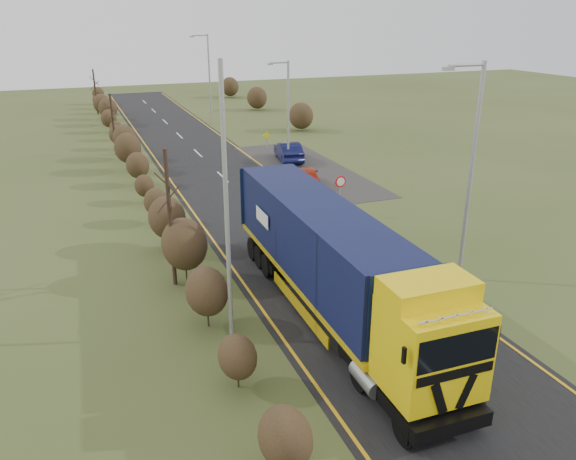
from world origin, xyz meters
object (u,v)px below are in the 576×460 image
(car_red_hatchback, at_px, (307,176))
(streetlight_near, at_px, (470,166))
(lorry, at_px, (332,259))
(speed_sign, at_px, (340,188))
(car_blue_sedan, at_px, (289,152))

(car_red_hatchback, distance_m, streetlight_near, 16.45)
(lorry, height_order, car_red_hatchback, lorry)
(car_red_hatchback, height_order, speed_sign, speed_sign)
(speed_sign, bearing_deg, car_red_hatchback, 84.55)
(streetlight_near, xyz_separation_m, speed_sign, (-1.11, 9.52, -3.50))
(lorry, height_order, car_blue_sedan, lorry)
(car_blue_sedan, bearing_deg, streetlight_near, 97.60)
(car_red_hatchback, bearing_deg, lorry, 87.83)
(car_blue_sedan, distance_m, speed_sign, 13.50)
(car_blue_sedan, bearing_deg, lorry, 82.19)
(car_blue_sedan, xyz_separation_m, speed_sign, (-2.02, -13.32, 0.92))
(car_blue_sedan, bearing_deg, car_red_hatchback, 88.43)
(car_red_hatchback, xyz_separation_m, speed_sign, (-0.60, -6.29, 1.00))
(streetlight_near, height_order, speed_sign, streetlight_near)
(streetlight_near, relative_size, speed_sign, 3.91)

